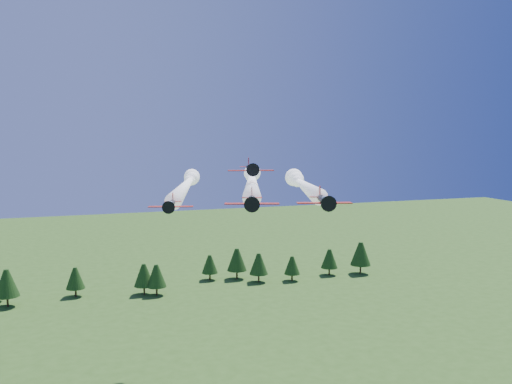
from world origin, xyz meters
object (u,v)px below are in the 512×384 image
object	(u,v)px
plane_lead	(252,180)
plane_right	(302,184)
plane_left	(187,184)
plane_slot	(251,168)

from	to	relation	value
plane_lead	plane_right	size ratio (longest dim) A/B	1.32
plane_left	plane_right	size ratio (longest dim) A/B	1.29
plane_right	plane_left	bearing A→B (deg)	160.41
plane_slot	plane_lead	bearing A→B (deg)	83.84
plane_right	plane_lead	bearing A→B (deg)	178.37
plane_lead	plane_left	xyz separation A→B (m)	(-9.99, 10.84, -1.44)
plane_right	plane_slot	distance (m)	20.39
plane_left	plane_slot	world-z (taller)	plane_slot
plane_left	plane_slot	distance (m)	28.06
plane_lead	plane_slot	bearing A→B (deg)	-90.63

